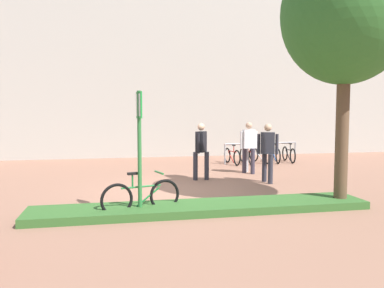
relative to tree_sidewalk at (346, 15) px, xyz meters
The scene contains 11 objects.
ground_plane 5.78m from the tree_sidewalk, 144.83° to the left, with size 60.00×60.00×0.00m, color #936651.
building_facade 11.23m from the tree_sidewalk, 107.22° to the left, with size 28.00×1.20×10.00m, color #B2ADA3.
planter_strip 5.10m from the tree_sidewalk, behind, with size 7.00×1.10×0.16m, color #336028.
tree_sidewalk is the anchor object (origin of this frame).
parking_sign_post 5.06m from the tree_sidewalk, behind, with size 0.10×0.36×2.47m.
bike_at_sign 5.77m from the tree_sidewalk, behind, with size 1.63×0.56×0.86m.
bike_rack_cluster 8.16m from the tree_sidewalk, 82.21° to the left, with size 3.19×1.75×0.83m.
bollard_steel 6.22m from the tree_sidewalk, 94.76° to the left, with size 0.16×0.16×0.90m, color #ADADB2.
person_suited_dark 4.31m from the tree_sidewalk, 99.91° to the left, with size 0.57×0.50×1.72m.
person_shirt_white 5.66m from the tree_sidewalk, 95.43° to the left, with size 0.61×0.42×1.72m.
person_suited_navy 5.41m from the tree_sidewalk, 121.25° to the left, with size 0.49×0.54×1.72m.
Camera 1 is at (-1.63, -10.07, 2.05)m, focal length 36.80 mm.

